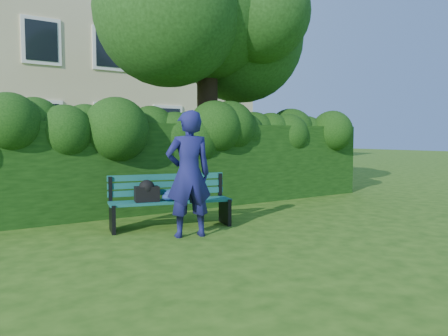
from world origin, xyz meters
TOP-DOWN VIEW (x-y plane):
  - ground at (0.00, 0.00)m, footprint 80.00×80.00m
  - apartment_building at (-0.00, 13.99)m, footprint 16.00×8.08m
  - hedge at (0.00, 2.20)m, footprint 10.00×1.00m
  - tree at (1.23, 3.18)m, footprint 5.80×4.46m
  - park_bench at (-1.25, 0.45)m, footprint 2.10×1.04m
  - man_reading at (-1.29, -0.33)m, footprint 0.80×0.62m

SIDE VIEW (x-z plane):
  - ground at x=0.00m, z-range 0.00..0.00m
  - park_bench at x=-1.25m, z-range 0.06..0.95m
  - hedge at x=0.00m, z-range 0.00..1.80m
  - man_reading at x=-1.29m, z-range 0.00..1.93m
  - tree at x=1.23m, z-range 1.22..7.83m
  - apartment_building at x=0.00m, z-range 0.00..12.00m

